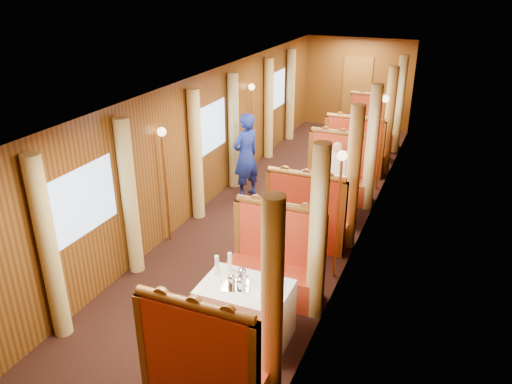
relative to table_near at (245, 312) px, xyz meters
The scene contains 48 objects.
floor 3.60m from the table_near, 102.09° to the left, with size 3.00×12.00×0.01m, color black, non-canonical shape.
ceiling 4.16m from the table_near, 102.09° to the left, with size 3.00×12.00×0.01m, color silver, non-canonical shape.
wall_far 9.57m from the table_near, 94.51° to the left, with size 3.00×2.50×0.01m, color brown, non-canonical shape.
wall_left 4.25m from the table_near, 122.74° to the left, with size 12.00×2.50×0.01m, color brown, non-canonical shape.
wall_right 3.68m from the table_near, 77.91° to the left, with size 12.00×2.50×0.01m, color brown, non-canonical shape.
doorway_far 9.52m from the table_near, 94.53° to the left, with size 0.80×0.04×2.00m, color brown.
table_near is the anchor object (origin of this frame).
banquette_near_fwd 1.02m from the table_near, 90.00° to the right, with size 1.30×0.55×1.34m.
banquette_near_aft 1.02m from the table_near, 90.00° to the left, with size 1.30×0.55×1.34m.
table_mid 3.50m from the table_near, 90.00° to the left, with size 1.05×0.72×0.75m, color white.
banquette_mid_fwd 2.49m from the table_near, 90.00° to the left, with size 1.30×0.55×1.34m.
banquette_mid_aft 4.51m from the table_near, 90.00° to the left, with size 1.30×0.55×1.34m.
table_far 7.00m from the table_near, 90.00° to the left, with size 1.05×0.72×0.75m, color white.
banquette_far_fwd 5.99m from the table_near, 90.00° to the left, with size 1.30×0.55×1.34m.
banquette_far_aft 8.01m from the table_near, 90.00° to the left, with size 1.30×0.55×1.34m.
tea_tray 0.40m from the table_near, 155.83° to the right, with size 0.34×0.26×0.01m, color silver.
teapot_left 0.46m from the table_near, 155.92° to the right, with size 0.15×0.11×0.12m, color silver, non-canonical shape.
teapot_right 0.45m from the table_near, 103.85° to the right, with size 0.15×0.11×0.12m, color silver, non-canonical shape.
teapot_back 0.46m from the table_near, 135.39° to the left, with size 0.18×0.13×0.14m, color silver, non-canonical shape.
fruit_plate 0.51m from the table_near, 16.24° to the right, with size 0.24×0.24×0.05m.
cup_inboard 0.64m from the table_near, 167.64° to the left, with size 0.08×0.08×0.26m.
cup_outboard 0.60m from the table_near, 144.15° to the left, with size 0.08×0.08×0.26m.
rose_vase_mid 3.56m from the table_near, 89.48° to the left, with size 0.06×0.06×0.36m.
rose_vase_far 7.01m from the table_near, 90.18° to the left, with size 0.06×0.06×0.36m.
window_left_near 2.48m from the table_near, behind, with size 1.20×0.90×0.01m, color #8FADD5, non-canonical shape.
curtain_left_near_a 2.41m from the table_near, 159.89° to the right, with size 0.22×0.22×2.35m, color #DDC071.
curtain_left_near_b 2.41m from the table_near, 159.89° to the left, with size 0.22×0.22×2.35m, color #DDC071.
window_right_near 1.30m from the table_near, ahead, with size 1.20×0.90×0.01m, color #8FADD5, non-canonical shape.
curtain_right_near_a 1.28m from the table_near, 51.07° to the right, with size 0.22×0.22×2.35m, color #DDC071.
curtain_right_near_b 1.28m from the table_near, 51.07° to the left, with size 0.22×0.22×2.35m, color #DDC071.
window_left_mid 4.29m from the table_near, 122.56° to the left, with size 1.20×0.90×0.01m, color #8FADD5, non-canonical shape.
curtain_left_mid_a 3.55m from the table_near, 128.06° to the left, with size 0.22×0.22×2.35m, color #DDC071.
curtain_left_mid_b 4.85m from the table_near, 116.46° to the left, with size 0.22×0.22×2.35m, color #DDC071.
window_right_mid 3.73m from the table_near, 78.14° to the left, with size 1.20×0.90×0.01m, color #8FADD5, non-canonical shape.
curtain_right_mid_a 2.90m from the table_near, 76.96° to the left, with size 0.22×0.22×2.35m, color #DDC071.
curtain_right_mid_b 4.40m from the table_near, 81.63° to the left, with size 0.22×0.22×2.35m, color #DDC071.
window_left_far 7.43m from the table_near, 107.71° to the left, with size 1.20×0.90×0.01m, color #8FADD5, non-canonical shape.
curtain_left_far_a 6.62m from the table_near, 108.90° to the left, with size 0.22×0.22×2.35m, color #DDC071.
curtain_left_far_b 8.11m from the table_near, 105.31° to the left, with size 0.22×0.22×2.35m, color #DDC071.
window_right_far 7.12m from the table_near, 84.01° to the left, with size 1.20×0.90×0.01m, color #8FADD5, non-canonical shape.
curtain_right_far_a 6.30m from the table_near, 84.22° to the left, with size 0.22×0.22×2.35m, color #DDC071.
curtain_right_far_b 7.85m from the table_near, 85.37° to the left, with size 0.22×0.22×2.35m, color #DDC071.
sconce_left_fore 2.95m from the table_near, 140.86° to the left, with size 0.14×0.14×1.95m.
sconce_right_fore 2.12m from the table_near, 69.62° to the left, with size 0.14×0.14×1.95m.
sconce_left_aft 5.76m from the table_near, 112.27° to the left, with size 0.14×0.14×1.95m.
sconce_right_aft 5.39m from the table_near, 82.94° to the left, with size 0.14×0.14×1.95m.
steward 4.26m from the table_near, 113.54° to the left, with size 0.62×0.41×1.69m, color navy.
passenger 4.29m from the table_near, 90.00° to the left, with size 0.40×0.44×0.76m.
Camera 1 is at (2.74, -7.96, 4.12)m, focal length 35.00 mm.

